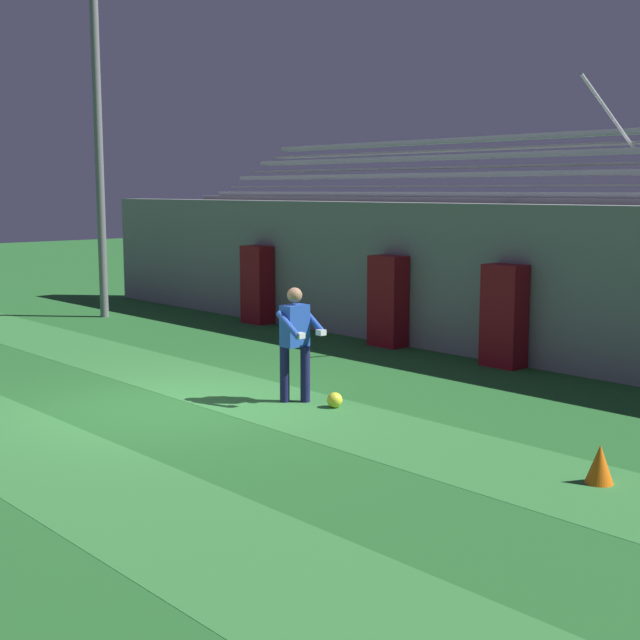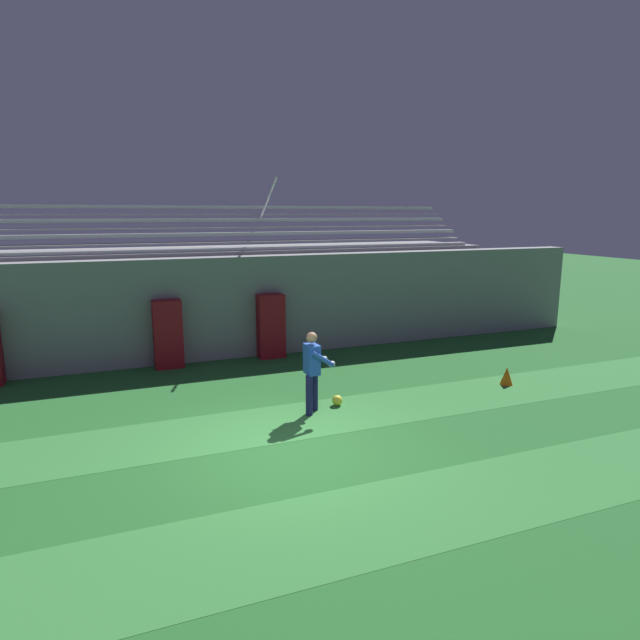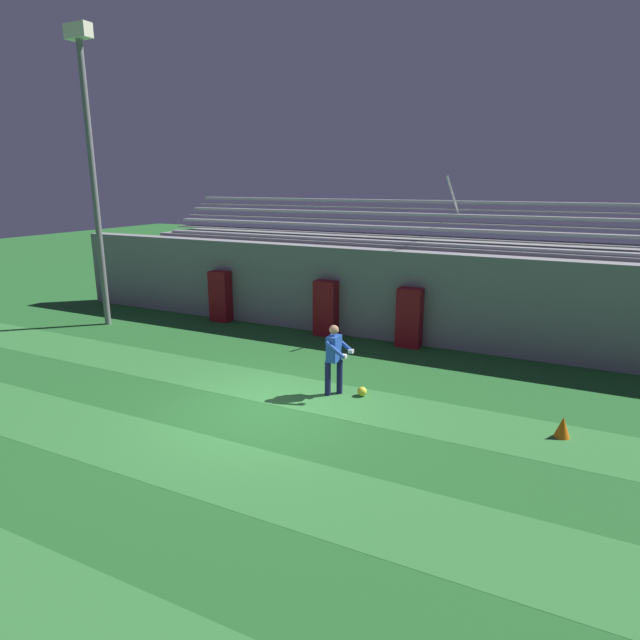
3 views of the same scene
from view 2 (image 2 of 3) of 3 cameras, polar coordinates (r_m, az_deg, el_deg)
The scene contains 10 objects.
ground_plane at distance 9.32m, azimuth -3.01°, elevation -13.84°, with size 80.00×80.00×0.00m, color #236028.
turf_stripe_mid at distance 7.39m, azimuth 3.20°, elevation -21.06°, with size 28.00×1.82×0.01m, color #337A38.
turf_stripe_far at distance 10.45m, azimuth -5.29°, elevation -10.98°, with size 28.00×1.82×0.01m, color #337A38.
back_wall at distance 14.97m, azimuth -10.97°, elevation 1.27°, with size 24.00×0.60×2.80m, color gray.
padding_pillar_gate_left at distance 14.35m, azimuth -15.91°, elevation -1.47°, with size 0.73×0.44×1.78m, color maroon.
padding_pillar_gate_right at distance 14.85m, azimuth -5.26°, elevation -0.65°, with size 0.73×0.44×1.78m, color maroon.
bleacher_stand at distance 16.90m, azimuth -12.24°, elevation 2.69°, with size 18.00×3.35×5.03m.
goalkeeper at distance 10.67m, azimuth -0.79°, elevation -5.05°, with size 0.57×0.57×1.67m.
soccer_ball at distance 11.32m, azimuth 1.85°, elevation -8.57°, with size 0.22×0.22×0.22m, color yellow.
traffic_cone at distance 13.34m, azimuth 19.29°, elevation -5.66°, with size 0.30×0.30×0.42m, color orange.
Camera 2 is at (-2.63, -8.02, 3.96)m, focal length 30.00 mm.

